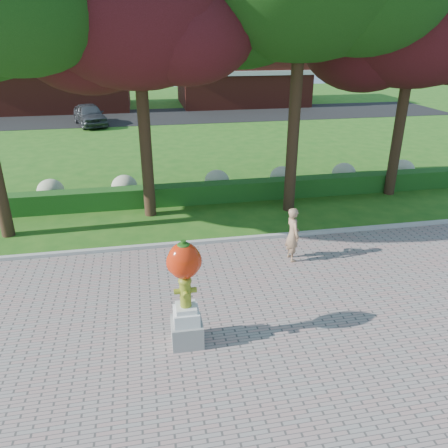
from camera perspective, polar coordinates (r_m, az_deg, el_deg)
The scene contains 13 objects.
ground at distance 12.26m, azimuth 0.92°, elevation -8.67°, with size 100.00×100.00×0.00m, color #225A16.
walkway at distance 9.22m, azimuth 6.30°, elevation -21.72°, with size 40.00×14.00×0.04m, color gray.
curb at distance 14.81m, azimuth -1.41°, elevation -2.29°, with size 40.00×0.18×0.15m, color #ADADA5.
lawn_hedge at distance 18.33m, azimuth -3.48°, elevation 4.03°, with size 24.00×0.70×0.80m, color #134314.
hydrangea_row at distance 19.30m, azimuth -2.19°, elevation 5.55°, with size 20.10×1.10×0.99m.
street at distance 38.75m, azimuth -7.67°, elevation 13.81°, with size 50.00×8.00×0.02m, color black.
building_left at distance 44.93m, azimuth -21.97°, elevation 18.24°, with size 14.00×8.00×7.00m, color maroon.
building_right at distance 45.40m, azimuth 2.30°, elevation 19.48°, with size 12.00×8.00×6.40m, color maroon.
tree_mid_left at distance 16.23m, azimuth -11.87°, elevation 25.87°, with size 8.25×7.04×10.69m.
tree_far_right at distance 19.75m, azimuth 23.44°, elevation 23.14°, with size 7.88×6.72×10.21m.
hydrant_sculpture at distance 9.64m, azimuth -5.08°, elevation -8.71°, with size 0.76×0.71×2.60m.
woman at distance 13.53m, azimuth 8.97°, elevation -1.34°, with size 0.63×0.41×1.72m, color #9F7A5B.
parked_car at distance 35.81m, azimuth -17.14°, elevation 13.51°, with size 1.90×4.73×1.61m, color #3C3F43.
Camera 1 is at (-2.12, -10.13, 6.58)m, focal length 35.00 mm.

